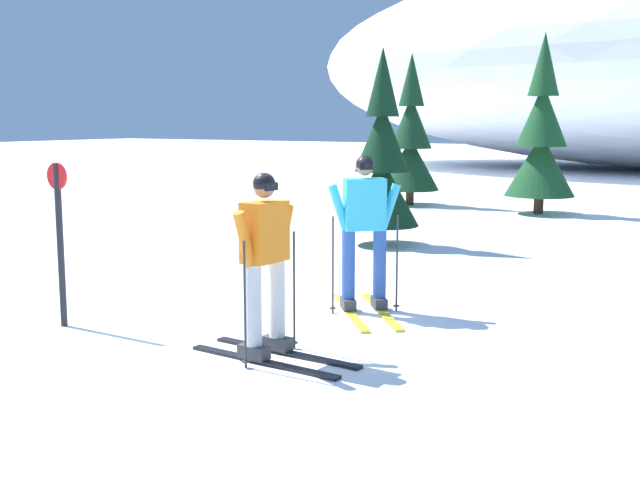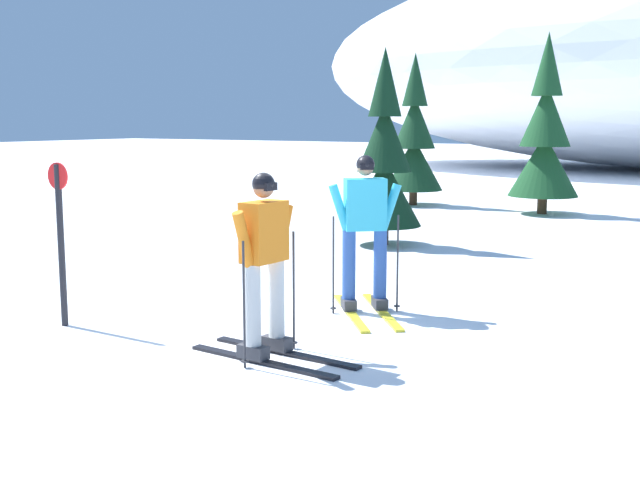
# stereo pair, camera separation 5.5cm
# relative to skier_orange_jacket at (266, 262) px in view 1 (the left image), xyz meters

# --- Properties ---
(ground_plane) EXTENTS (120.00, 120.00, 0.00)m
(ground_plane) POSITION_rel_skier_orange_jacket_xyz_m (-0.95, 0.85, -0.89)
(ground_plane) COLOR white
(skier_orange_jacket) EXTENTS (1.65, 0.81, 1.69)m
(skier_orange_jacket) POSITION_rel_skier_orange_jacket_xyz_m (0.00, 0.00, 0.00)
(skier_orange_jacket) COLOR black
(skier_orange_jacket) RESTS_ON ground
(skier_cyan_jacket) EXTENTS (1.44, 1.61, 1.76)m
(skier_cyan_jacket) POSITION_rel_skier_orange_jacket_xyz_m (-0.05, 2.01, 0.05)
(skier_cyan_jacket) COLOR gold
(skier_cyan_jacket) RESTS_ON ground
(pine_tree_far_left) EXTENTS (1.46, 1.46, 3.79)m
(pine_tree_far_left) POSITION_rel_skier_orange_jacket_xyz_m (-4.28, 12.61, 0.70)
(pine_tree_far_left) COLOR #47301E
(pine_tree_far_left) RESTS_ON ground
(pine_tree_center_left) EXTENTS (1.30, 1.30, 3.36)m
(pine_tree_center_left) POSITION_rel_skier_orange_jacket_xyz_m (-2.03, 6.44, 0.52)
(pine_tree_center_left) COLOR #47301E
(pine_tree_center_left) RESTS_ON ground
(pine_tree_center_right) EXTENTS (1.58, 1.58, 4.09)m
(pine_tree_center_right) POSITION_rel_skier_orange_jacket_xyz_m (-0.94, 12.38, 0.83)
(pine_tree_center_right) COLOR #47301E
(pine_tree_center_right) RESTS_ON ground
(trail_marker_post) EXTENTS (0.28, 0.07, 1.72)m
(trail_marker_post) POSITION_rel_skier_orange_jacket_xyz_m (-2.46, -0.18, 0.08)
(trail_marker_post) COLOR black
(trail_marker_post) RESTS_ON ground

